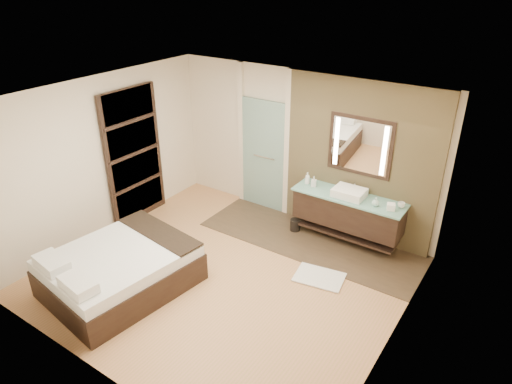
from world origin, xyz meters
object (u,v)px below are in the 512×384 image
Objects in this scene: vanity at (348,211)px; waste_bin at (295,225)px; mirror_unit at (360,146)px; bed at (120,270)px.

waste_bin is (-0.87, -0.18, -0.47)m from vanity.
waste_bin is (-0.87, -0.42, -1.54)m from mirror_unit.
vanity is 1.01m from waste_bin.
mirror_unit reaches higher than vanity.
vanity reaches higher than bed.
bed is (-2.18, -3.20, -1.34)m from mirror_unit.
bed reaches higher than waste_bin.
bed is 9.60× the size of waste_bin.
waste_bin is at bearing -154.31° from mirror_unit.
vanity is 1.75× the size of mirror_unit.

